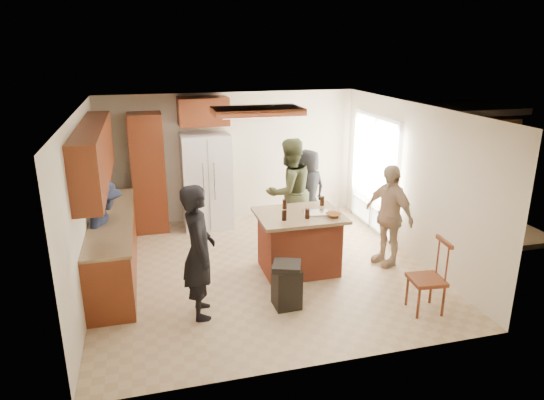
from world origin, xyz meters
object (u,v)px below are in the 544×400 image
object	(u,v)px
person_behind_right	(308,189)
kitchen_island	(299,242)
spindle_chair	(428,279)
refrigerator	(206,181)
person_counter	(106,232)
trash_bin	(287,285)
person_behind_left	(289,192)
person_side_right	(388,215)
person_front_left	(199,252)

from	to	relation	value
person_behind_right	kitchen_island	size ratio (longest dim) A/B	1.19
spindle_chair	refrigerator	bearing A→B (deg)	121.12
person_behind_right	person_counter	size ratio (longest dim) A/B	0.99
person_behind_right	trash_bin	distance (m)	3.01
kitchen_island	person_behind_left	bearing A→B (deg)	80.90
person_counter	refrigerator	distance (m)	2.57
person_behind_right	kitchen_island	world-z (taller)	person_behind_right
person_behind_left	trash_bin	bearing A→B (deg)	52.89
trash_bin	spindle_chair	distance (m)	1.84
person_behind_left	refrigerator	distance (m)	1.75
person_side_right	kitchen_island	size ratio (longest dim) A/B	1.27
person_front_left	spindle_chair	xyz separation A→B (m)	(2.87, -0.68, -0.43)
person_front_left	trash_bin	size ratio (longest dim) A/B	2.79
person_behind_left	trash_bin	world-z (taller)	person_behind_left
spindle_chair	person_side_right	bearing A→B (deg)	82.92
spindle_chair	kitchen_island	bearing A→B (deg)	128.32
person_behind_left	person_side_right	distance (m)	1.75
person_counter	kitchen_island	world-z (taller)	person_counter
person_side_right	kitchen_island	xyz separation A→B (m)	(-1.44, 0.10, -0.34)
person_side_right	person_behind_left	bearing A→B (deg)	-152.14
person_counter	refrigerator	bearing A→B (deg)	-29.35
person_front_left	person_counter	bearing A→B (deg)	43.58
person_side_right	person_counter	size ratio (longest dim) A/B	1.06
person_front_left	kitchen_island	xyz separation A→B (m)	(1.62, 0.90, -0.41)
refrigerator	kitchen_island	distance (m)	2.59
person_counter	trash_bin	distance (m)	2.75
person_behind_right	person_counter	bearing A→B (deg)	4.80
person_behind_right	refrigerator	xyz separation A→B (m)	(-1.83, 0.60, 0.14)
person_behind_right	person_side_right	distance (m)	1.95
person_counter	kitchen_island	size ratio (longest dim) A/B	1.20
person_counter	refrigerator	size ratio (longest dim) A/B	0.85
person_behind_right	spindle_chair	bearing A→B (deg)	83.55
person_behind_left	person_counter	xyz separation A→B (m)	(-2.99, -0.71, -0.17)
person_behind_left	kitchen_island	xyz separation A→B (m)	(-0.18, -1.11, -0.46)
person_behind_right	person_side_right	world-z (taller)	person_side_right
person_behind_left	person_behind_right	size ratio (longest dim) A/B	1.23
trash_bin	person_behind_left	bearing A→B (deg)	72.45
person_front_left	spindle_chair	size ratio (longest dim) A/B	1.77
person_front_left	refrigerator	bearing A→B (deg)	-8.15
spindle_chair	person_front_left	bearing A→B (deg)	166.63
person_counter	person_behind_right	bearing A→B (deg)	-57.02
refrigerator	spindle_chair	distance (m)	4.57
person_side_right	kitchen_island	bearing A→B (deg)	-112.15
person_behind_left	person_behind_right	bearing A→B (deg)	-152.07
person_front_left	refrigerator	size ratio (longest dim) A/B	0.98
refrigerator	trash_bin	size ratio (longest dim) A/B	2.86
person_side_right	trash_bin	size ratio (longest dim) A/B	2.58
person_counter	refrigerator	world-z (taller)	refrigerator
person_side_right	spindle_chair	size ratio (longest dim) A/B	1.63
person_counter	person_front_left	bearing A→B (deg)	-124.81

